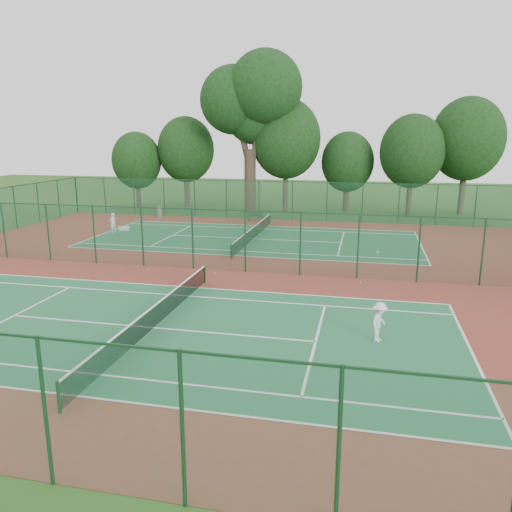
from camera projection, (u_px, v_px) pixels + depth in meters
The scene contains 18 objects.
ground at pixel (219, 270), 28.38m from camera, with size 120.00×120.00×0.00m, color #255219.
red_pad at pixel (219, 270), 28.38m from camera, with size 40.00×36.00×0.01m, color brown.
court_near at pixel (155, 328), 19.83m from camera, with size 23.77×10.97×0.01m, color #20683C.
court_far at pixel (254, 239), 36.92m from camera, with size 23.77×10.97×0.01m, color #1E6038.
fence_north at pixel (276, 200), 45.05m from camera, with size 40.00×0.09×3.50m.
fence_divider at pixel (219, 240), 27.96m from camera, with size 40.00×0.09×3.50m.
tennis_net_near at pixel (154, 315), 19.71m from camera, with size 0.10×12.90×0.97m.
tennis_net_far at pixel (254, 232), 36.79m from camera, with size 0.10×12.90×0.97m.
player_near at pixel (379, 322), 18.38m from camera, with size 0.97×0.56×1.50m, color white.
player_far at pixel (113, 223), 39.19m from camera, with size 0.56×0.37×1.54m, color white.
trash_bin at pixel (160, 212), 46.76m from camera, with size 0.55×0.55×0.98m, color slate.
bench at pixel (256, 216), 44.61m from camera, with size 1.47×0.54×0.89m.
kit_bag at pixel (124, 228), 40.22m from camera, with size 0.85×0.32×0.32m, color silver.
stray_ball_a at pixel (215, 273), 27.64m from camera, with size 0.07×0.07×0.07m, color #BACE30.
stray_ball_b at pixel (360, 282), 25.91m from camera, with size 0.07×0.07×0.07m, color #D0E134.
stray_ball_c at pixel (150, 269), 28.45m from camera, with size 0.06×0.06×0.06m, color yellow.
big_tree at pixel (251, 99), 47.54m from camera, with size 9.98×7.30×15.33m.
evergreen_row at pixel (291, 210), 51.29m from camera, with size 39.00×5.00×12.00m, color black, non-canonical shape.
Camera 1 is at (7.94, -26.30, 7.47)m, focal length 35.00 mm.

